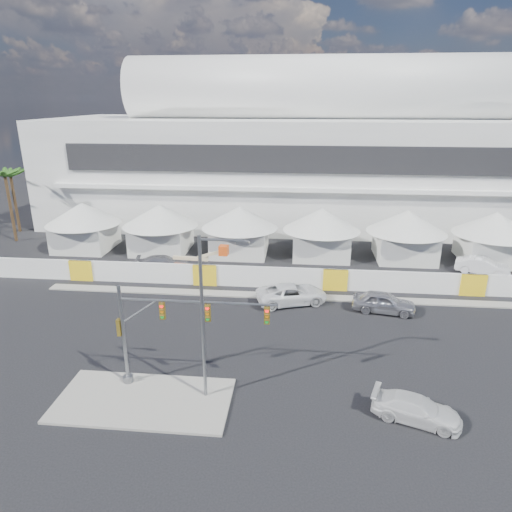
# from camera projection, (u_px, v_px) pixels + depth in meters

# --- Properties ---
(ground) EXTENTS (160.00, 160.00, 0.00)m
(ground) POSITION_uv_depth(u_px,v_px,m) (253.00, 377.00, 28.58)
(ground) COLOR black
(ground) RESTS_ON ground
(median_island) EXTENTS (10.00, 5.00, 0.15)m
(median_island) POSITION_uv_depth(u_px,v_px,m) (144.00, 400.00, 26.30)
(median_island) COLOR gray
(median_island) RESTS_ON ground
(far_curb) EXTENTS (80.00, 1.20, 0.12)m
(far_curb) POSITION_uv_depth(u_px,v_px,m) (504.00, 305.00, 38.44)
(far_curb) COLOR gray
(far_curb) RESTS_ON ground
(stadium) EXTENTS (80.00, 24.80, 21.98)m
(stadium) POSITION_uv_depth(u_px,v_px,m) (346.00, 152.00, 63.70)
(stadium) COLOR silver
(stadium) RESTS_ON ground
(tent_row) EXTENTS (53.40, 8.40, 5.40)m
(tent_row) POSITION_uv_depth(u_px,v_px,m) (280.00, 227.00, 50.07)
(tent_row) COLOR silver
(tent_row) RESTS_ON ground
(hoarding_fence) EXTENTS (70.00, 0.25, 2.00)m
(hoarding_fence) POSITION_uv_depth(u_px,v_px,m) (335.00, 280.00, 41.33)
(hoarding_fence) COLOR white
(hoarding_fence) RESTS_ON ground
(palm_cluster) EXTENTS (10.60, 10.60, 8.55)m
(palm_cluster) POSITION_uv_depth(u_px,v_px,m) (13.00, 180.00, 57.21)
(palm_cluster) COLOR #47331E
(palm_cluster) RESTS_ON ground
(sedan_silver) EXTENTS (2.85, 5.29, 1.71)m
(sedan_silver) POSITION_uv_depth(u_px,v_px,m) (384.00, 302.00, 37.10)
(sedan_silver) COLOR #ABABAF
(sedan_silver) RESTS_ON ground
(pickup_curb) EXTENTS (4.49, 6.57, 1.67)m
(pickup_curb) POSITION_uv_depth(u_px,v_px,m) (292.00, 294.00, 38.73)
(pickup_curb) COLOR white
(pickup_curb) RESTS_ON ground
(pickup_near) EXTENTS (3.31, 5.07, 1.37)m
(pickup_near) POSITION_uv_depth(u_px,v_px,m) (416.00, 409.00, 24.59)
(pickup_near) COLOR silver
(pickup_near) RESTS_ON ground
(lot_car_a) EXTENTS (3.43, 5.29, 1.65)m
(lot_car_a) POSITION_uv_depth(u_px,v_px,m) (482.00, 266.00, 45.22)
(lot_car_a) COLOR white
(lot_car_a) RESTS_ON ground
(lot_car_c) EXTENTS (3.22, 5.70, 1.56)m
(lot_car_c) POSITION_uv_depth(u_px,v_px,m) (164.00, 263.00, 46.02)
(lot_car_c) COLOR #A7A6AA
(lot_car_c) RESTS_ON ground
(traffic_mast) EXTENTS (9.42, 0.62, 6.34)m
(traffic_mast) POSITION_uv_depth(u_px,v_px,m) (159.00, 331.00, 26.53)
(traffic_mast) COLOR slate
(traffic_mast) RESTS_ON median_island
(streetlight_median) EXTENTS (2.69, 0.27, 9.73)m
(streetlight_median) POSITION_uv_depth(u_px,v_px,m) (207.00, 308.00, 24.81)
(streetlight_median) COLOR gray
(streetlight_median) RESTS_ON median_island
(boom_lift) EXTENTS (6.62, 1.74, 3.34)m
(boom_lift) POSITION_uv_depth(u_px,v_px,m) (186.00, 267.00, 44.69)
(boom_lift) COLOR #E44F15
(boom_lift) RESTS_ON ground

